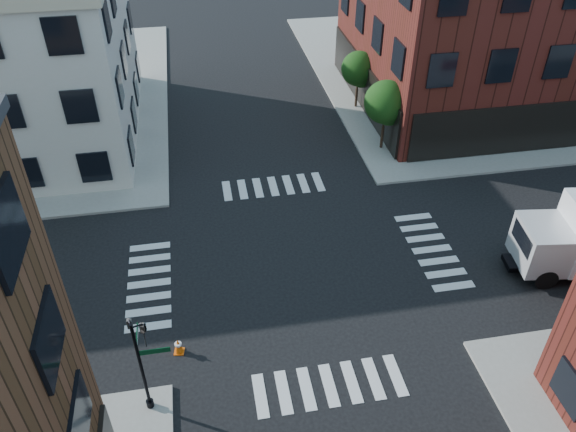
% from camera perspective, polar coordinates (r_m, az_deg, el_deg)
% --- Properties ---
extents(ground, '(120.00, 120.00, 0.00)m').
position_cam_1_polar(ground, '(27.41, 0.77, -5.08)').
color(ground, black).
rests_on(ground, ground).
extents(sidewalk_ne, '(30.00, 30.00, 0.15)m').
position_cam_1_polar(sidewalk_ne, '(51.30, 20.37, 13.96)').
color(sidewalk_ne, gray).
rests_on(sidewalk_ne, ground).
extents(building_ne, '(25.00, 16.00, 12.00)m').
position_cam_1_polar(building_ne, '(45.17, 24.38, 18.14)').
color(building_ne, '#491912').
rests_on(building_ne, ground).
extents(tree_near, '(2.69, 2.69, 4.49)m').
position_cam_1_polar(tree_near, '(35.46, 10.01, 11.11)').
color(tree_near, black).
rests_on(tree_near, ground).
extents(tree_far, '(2.43, 2.43, 4.07)m').
position_cam_1_polar(tree_far, '(40.75, 7.26, 14.46)').
color(tree_far, black).
rests_on(tree_far, ground).
extents(signal_pole, '(1.29, 1.24, 4.60)m').
position_cam_1_polar(signal_pole, '(20.62, -14.66, -13.59)').
color(signal_pole, black).
rests_on(signal_pole, ground).
extents(traffic_cone, '(0.47, 0.47, 0.75)m').
position_cam_1_polar(traffic_cone, '(23.93, -11.08, -12.85)').
color(traffic_cone, '#F35D0A').
rests_on(traffic_cone, ground).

